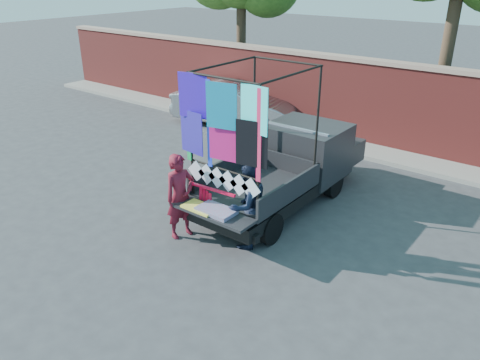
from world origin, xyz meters
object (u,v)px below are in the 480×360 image
Objects in this scene: pickup_truck at (294,164)px; sedan at (235,104)px; woman at (180,196)px; man at (248,205)px.

pickup_truck is 1.19× the size of sedan.
woman is 1.39m from man.
woman reaches higher than man.
man is (0.47, -2.42, 0.05)m from pickup_truck.
woman is 1.00× the size of man.
pickup_truck reaches higher than man.
pickup_truck is at bearing -155.81° from man.
sedan is 7.88m from man.
woman is (3.79, -6.53, 0.16)m from sedan.
man is (5.08, -6.02, 0.15)m from sedan.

